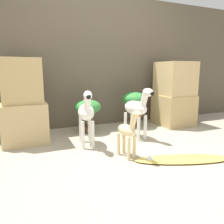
{
  "coord_description": "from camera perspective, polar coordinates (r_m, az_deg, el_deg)",
  "views": [
    {
      "loc": [
        -1.24,
        -2.01,
        0.96
      ],
      "look_at": [
        -0.14,
        0.65,
        0.4
      ],
      "focal_mm": 35.0,
      "sensor_mm": 36.0,
      "label": 1
    }
  ],
  "objects": [
    {
      "name": "rock_pillar_left",
      "position": [
        3.13,
        -22.1,
        1.91
      ],
      "size": [
        0.57,
        0.59,
        1.11
      ],
      "color": "tan",
      "rests_on": "ground_plane"
    },
    {
      "name": "zebra_right",
      "position": [
        3.08,
        6.54,
        0.98
      ],
      "size": [
        0.28,
        0.57,
        0.73
      ],
      "color": "white",
      "rests_on": "ground_plane"
    },
    {
      "name": "ground_plane",
      "position": [
        2.55,
        8.67,
        -11.34
      ],
      "size": [
        14.0,
        14.0,
        0.0
      ],
      "primitive_type": "plane",
      "color": "#9E937F"
    },
    {
      "name": "potted_palm_front",
      "position": [
        3.38,
        -6.37,
        0.83
      ],
      "size": [
        0.41,
        0.41,
        0.52
      ],
      "color": "#513323",
      "rests_on": "ground_plane"
    },
    {
      "name": "surfboard",
      "position": [
        2.52,
        17.95,
        -11.59
      ],
      "size": [
        1.1,
        0.58,
        0.08
      ],
      "color": "gold",
      "rests_on": "ground_plane"
    },
    {
      "name": "potted_palm_back",
      "position": [
        3.72,
        5.82,
        3.07
      ],
      "size": [
        0.43,
        0.43,
        0.6
      ],
      "color": "#513323",
      "rests_on": "ground_plane"
    },
    {
      "name": "wall_back",
      "position": [
        3.86,
        -3.87,
        12.96
      ],
      "size": [
        6.4,
        0.08,
        2.2
      ],
      "color": "brown",
      "rests_on": "ground_plane"
    },
    {
      "name": "giraffe_figurine",
      "position": [
        2.4,
        4.13,
        -5.15
      ],
      "size": [
        0.17,
        0.39,
        0.55
      ],
      "color": "beige",
      "rests_on": "ground_plane"
    },
    {
      "name": "zebra_left",
      "position": [
        2.76,
        -6.73,
        -0.16
      ],
      "size": [
        0.27,
        0.57,
        0.73
      ],
      "color": "white",
      "rests_on": "ground_plane"
    },
    {
      "name": "rock_pillar_right",
      "position": [
        3.99,
        15.93,
        4.35
      ],
      "size": [
        0.57,
        0.59,
        1.1
      ],
      "color": "tan",
      "rests_on": "ground_plane"
    }
  ]
}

